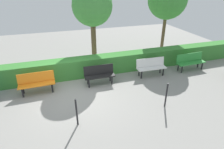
{
  "coord_description": "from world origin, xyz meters",
  "views": [
    {
      "loc": [
        0.61,
        6.73,
        4.31
      ],
      "look_at": [
        -1.65,
        -0.33,
        0.55
      ],
      "focal_mm": 30.16,
      "sensor_mm": 36.0,
      "label": 1
    }
  ],
  "objects_px": {
    "bench_white": "(151,66)",
    "tree_mid": "(92,7)",
    "bench_black": "(99,74)",
    "bench_orange": "(37,82)",
    "bench_green": "(190,61)",
    "tree_near": "(167,0)"
  },
  "relations": [
    {
      "from": "bench_orange",
      "to": "tree_mid",
      "type": "relative_size",
      "value": 0.35
    },
    {
      "from": "bench_green",
      "to": "tree_mid",
      "type": "bearing_deg",
      "value": -29.69
    },
    {
      "from": "bench_orange",
      "to": "bench_green",
      "type": "bearing_deg",
      "value": 178.38
    },
    {
      "from": "bench_green",
      "to": "bench_black",
      "type": "distance_m",
      "value": 4.92
    },
    {
      "from": "tree_mid",
      "to": "bench_orange",
      "type": "bearing_deg",
      "value": 38.79
    },
    {
      "from": "bench_white",
      "to": "tree_mid",
      "type": "bearing_deg",
      "value": -44.8
    },
    {
      "from": "bench_black",
      "to": "bench_orange",
      "type": "height_order",
      "value": "same"
    },
    {
      "from": "bench_white",
      "to": "tree_mid",
      "type": "relative_size",
      "value": 0.36
    },
    {
      "from": "bench_green",
      "to": "tree_near",
      "type": "height_order",
      "value": "tree_near"
    },
    {
      "from": "tree_near",
      "to": "tree_mid",
      "type": "height_order",
      "value": "tree_near"
    },
    {
      "from": "tree_near",
      "to": "bench_orange",
      "type": "bearing_deg",
      "value": 20.71
    },
    {
      "from": "bench_white",
      "to": "bench_black",
      "type": "xyz_separation_m",
      "value": [
        2.64,
        0.05,
        -0.0
      ]
    },
    {
      "from": "bench_green",
      "to": "tree_mid",
      "type": "height_order",
      "value": "tree_mid"
    },
    {
      "from": "bench_white",
      "to": "bench_black",
      "type": "relative_size",
      "value": 1.08
    },
    {
      "from": "bench_green",
      "to": "bench_black",
      "type": "height_order",
      "value": "same"
    },
    {
      "from": "bench_white",
      "to": "tree_mid",
      "type": "height_order",
      "value": "tree_mid"
    },
    {
      "from": "bench_green",
      "to": "tree_near",
      "type": "bearing_deg",
      "value": -93.03
    },
    {
      "from": "bench_green",
      "to": "tree_mid",
      "type": "xyz_separation_m",
      "value": [
        4.58,
        -2.48,
        2.59
      ]
    },
    {
      "from": "bench_green",
      "to": "bench_white",
      "type": "height_order",
      "value": "same"
    },
    {
      "from": "bench_orange",
      "to": "bench_white",
      "type": "bearing_deg",
      "value": 178.58
    },
    {
      "from": "bench_black",
      "to": "bench_orange",
      "type": "bearing_deg",
      "value": -0.45
    },
    {
      "from": "bench_green",
      "to": "bench_orange",
      "type": "relative_size",
      "value": 1.08
    }
  ]
}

